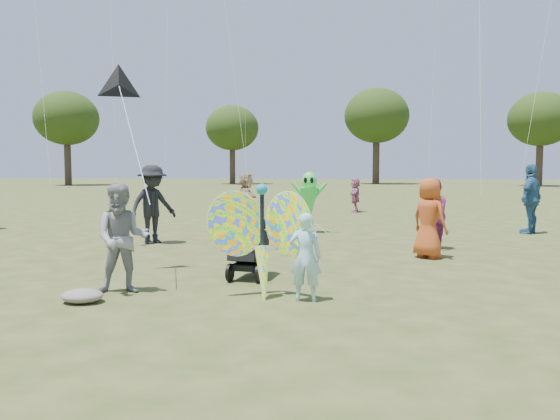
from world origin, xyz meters
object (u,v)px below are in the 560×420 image
Objects in this scene: jogging_stroller at (250,241)px; butterfly_kite at (262,239)px; crowd_e at (433,214)px; child_girl at (305,257)px; crowd_j at (355,195)px; adult_man at (122,238)px; crowd_c at (531,199)px; alien_kite at (309,199)px; crowd_d at (246,198)px; crowd_a at (429,218)px; crowd_b at (153,204)px.

butterfly_kite is at bearing -63.25° from jogging_stroller.
crowd_e is 1.47× the size of jogging_stroller.
crowd_e is (2.29, 5.31, 0.18)m from child_girl.
adult_man is at bearing -12.93° from crowd_j.
crowd_c reaches higher than alien_kite.
crowd_j is 0.82× the size of alien_kite.
crowd_c is at bearing -119.60° from crowd_d.
alien_kite is (-0.83, 7.95, 0.35)m from child_girl.
crowd_e is at bearing 60.70° from butterfly_kite.
crowd_c is at bearing -123.99° from child_girl.
butterfly_kite is (-0.89, -15.44, 0.12)m from crowd_j.
alien_kite reaches higher than child_girl.
crowd_b is at bearing 35.41° from crowd_a.
crowd_d is at bearing -139.60° from crowd_e.
crowd_a is at bearing -53.74° from alien_kite.
crowd_d is 10.54m from butterfly_kite.
butterfly_kite is at bearing 2.25° from crowd_c.
crowd_b reaches higher than butterfly_kite.
butterfly_kite reaches higher than crowd_a.
child_girl is 10.29m from crowd_c.
adult_man is at bearing -3.31° from child_girl.
crowd_c is at bearing 34.88° from crowd_j.
butterfly_kite is (-2.70, -3.89, 0.01)m from crowd_a.
child_girl is 0.71× the size of alien_kite.
butterfly_kite is (3.72, -4.99, -0.12)m from crowd_b.
adult_man is 0.99× the size of crowd_a.
crowd_b reaches higher than crowd_a.
adult_man is 1.01× the size of crowd_e.
crowd_e is 0.92× the size of alien_kite.
crowd_j is 7.67m from alien_kite.
crowd_e is (5.01, 5.28, -0.01)m from adult_man.
crowd_c reaches higher than jogging_stroller.
adult_man is at bearing -50.78° from crowd_e.
jogging_stroller is (-1.38, -14.10, -0.10)m from crowd_j.
child_girl reaches higher than jogging_stroller.
crowd_b is 6.64m from crowd_e.
crowd_a is (2.07, 4.00, 0.20)m from child_girl.
crowd_d is at bearing 135.16° from alien_kite.
crowd_b reaches higher than crowd_d.
crowd_c is at bearing -33.26° from crowd_b.
crowd_j is at bearing 86.70° from butterfly_kite.
adult_man is at bearing -177.95° from butterfly_kite.
crowd_c reaches higher than child_girl.
crowd_a reaches higher than jogging_stroller.
jogging_stroller is at bearing -48.69° from crowd_e.
crowd_c is 6.23m from alien_kite.
crowd_e is at bearing -52.26° from crowd_b.
crowd_a is at bearing 6.85° from crowd_j.
crowd_c is (8.06, 8.76, 0.17)m from adult_man.
adult_man is (-2.72, 0.03, 0.19)m from child_girl.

